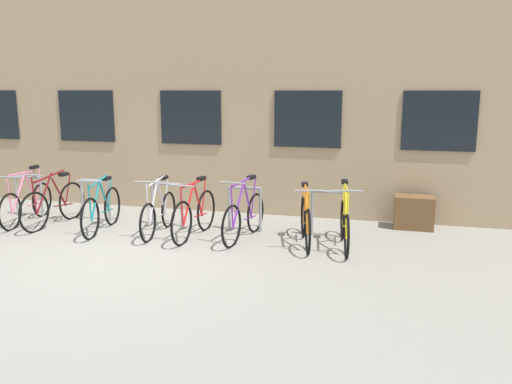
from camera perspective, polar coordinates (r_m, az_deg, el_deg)
The scene contains 12 objects.
ground_plane at distance 8.20m, azimuth -15.22°, elevation -6.89°, with size 42.00×42.00×0.00m, color gray.
storefront_building at distance 14.28m, azimuth -1.52°, elevation 13.35°, with size 28.00×7.60×6.04m.
bike_rack at distance 9.70m, azimuth -9.81°, elevation -0.78°, with size 6.63×0.05×0.82m.
bicycle_pink at distance 10.72m, azimuth -24.01°, elevation -1.09°, with size 0.44×1.76×1.07m.
bicycle_purple at distance 8.73m, azimuth -1.32°, elevation -2.69°, with size 0.44×1.71×1.08m.
bicycle_red at distance 8.91m, azimuth -6.81°, elevation -2.45°, with size 0.44×1.73×1.02m.
bicycle_teal at distance 9.61m, azimuth -16.69°, elevation -1.90°, with size 0.44×1.70×1.02m.
bicycle_yellow at distance 8.39m, azimuth 9.78°, elevation -3.49°, with size 0.44×1.70×1.06m.
bicycle_maroon at distance 10.33m, azimuth -21.44°, elevation -1.26°, with size 0.44×1.77×1.05m.
bicycle_silver at distance 9.21m, azimuth -10.71°, elevation -2.26°, with size 0.44×1.66×1.04m.
bicycle_orange at distance 8.48m, azimuth 5.50°, elevation -3.19°, with size 0.54×1.66×1.01m.
planter_box at distance 9.83m, azimuth 17.04°, elevation -2.16°, with size 0.70×0.44×0.60m, color brown.
Camera 1 is at (3.97, -6.72, 2.50)m, focal length 36.18 mm.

